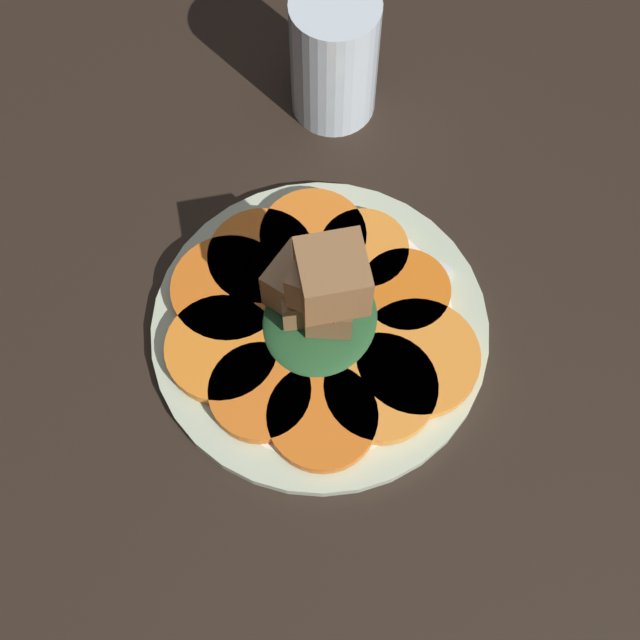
# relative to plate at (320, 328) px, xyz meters

# --- Properties ---
(table_slab) EXTENTS (1.20, 1.20, 0.02)m
(table_slab) POSITION_rel_plate_xyz_m (0.00, 0.00, -0.02)
(table_slab) COLOR black
(table_slab) RESTS_ON ground
(plate) EXTENTS (0.26, 0.26, 0.01)m
(plate) POSITION_rel_plate_xyz_m (0.00, 0.00, 0.00)
(plate) COLOR beige
(plate) RESTS_ON table_slab
(carrot_slice_0) EXTENTS (0.09, 0.09, 0.01)m
(carrot_slice_0) POSITION_rel_plate_xyz_m (0.04, 0.06, 0.01)
(carrot_slice_0) COLOR orange
(carrot_slice_0) RESTS_ON plate
(carrot_slice_1) EXTENTS (0.09, 0.09, 0.01)m
(carrot_slice_1) POSITION_rel_plate_xyz_m (0.00, 0.08, 0.01)
(carrot_slice_1) COLOR orange
(carrot_slice_1) RESTS_ON plate
(carrot_slice_2) EXTENTS (0.09, 0.09, 0.01)m
(carrot_slice_2) POSITION_rel_plate_xyz_m (-0.05, 0.06, 0.01)
(carrot_slice_2) COLOR orange
(carrot_slice_2) RESTS_ON plate
(carrot_slice_3) EXTENTS (0.08, 0.08, 0.01)m
(carrot_slice_3) POSITION_rel_plate_xyz_m (-0.07, 0.02, 0.01)
(carrot_slice_3) COLOR orange
(carrot_slice_3) RESTS_ON plate
(carrot_slice_4) EXTENTS (0.08, 0.08, 0.01)m
(carrot_slice_4) POSITION_rel_plate_xyz_m (-0.07, -0.03, 0.01)
(carrot_slice_4) COLOR orange
(carrot_slice_4) RESTS_ON plate
(carrot_slice_5) EXTENTS (0.09, 0.09, 0.01)m
(carrot_slice_5) POSITION_rel_plate_xyz_m (-0.03, -0.06, 0.01)
(carrot_slice_5) COLOR orange
(carrot_slice_5) RESTS_ON plate
(carrot_slice_6) EXTENTS (0.09, 0.09, 0.01)m
(carrot_slice_6) POSITION_rel_plate_xyz_m (0.00, -0.08, 0.01)
(carrot_slice_6) COLOR orange
(carrot_slice_6) RESTS_ON plate
(carrot_slice_7) EXTENTS (0.07, 0.07, 0.01)m
(carrot_slice_7) POSITION_rel_plate_xyz_m (0.05, -0.05, 0.01)
(carrot_slice_7) COLOR orange
(carrot_slice_7) RESTS_ON plate
(carrot_slice_8) EXTENTS (0.07, 0.07, 0.01)m
(carrot_slice_8) POSITION_rel_plate_xyz_m (0.07, -0.01, 0.01)
(carrot_slice_8) COLOR orange
(carrot_slice_8) RESTS_ON plate
(carrot_slice_9) EXTENTS (0.09, 0.09, 0.01)m
(carrot_slice_9) POSITION_rel_plate_xyz_m (0.07, 0.03, 0.01)
(carrot_slice_9) COLOR orange
(carrot_slice_9) RESTS_ON plate
(center_pile) EXTENTS (0.10, 0.09, 0.11)m
(center_pile) POSITION_rel_plate_xyz_m (0.00, 0.00, 0.05)
(center_pile) COLOR #235128
(center_pile) RESTS_ON plate
(fork) EXTENTS (0.18, 0.04, 0.00)m
(fork) POSITION_rel_plate_xyz_m (-0.01, -0.06, 0.01)
(fork) COLOR silver
(fork) RESTS_ON plate
(water_glass) EXTENTS (0.07, 0.07, 0.12)m
(water_glass) POSITION_rel_plate_xyz_m (0.21, 0.07, 0.05)
(water_glass) COLOR silver
(water_glass) RESTS_ON table_slab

